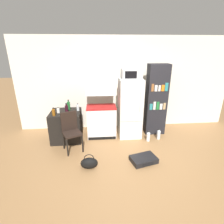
# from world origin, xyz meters

# --- Properties ---
(ground_plane) EXTENTS (24.00, 24.00, 0.00)m
(ground_plane) POSITION_xyz_m (0.00, 0.00, 0.00)
(ground_plane) COLOR olive
(wall_back) EXTENTS (6.40, 0.10, 2.70)m
(wall_back) POSITION_xyz_m (0.20, 2.00, 1.35)
(wall_back) COLOR silver
(wall_back) RESTS_ON ground_plane
(side_table) EXTENTS (0.78, 0.73, 0.79)m
(side_table) POSITION_xyz_m (-1.51, 1.23, 0.40)
(side_table) COLOR black
(side_table) RESTS_ON ground_plane
(kitchen_hutch) EXTENTS (0.80, 0.51, 1.81)m
(kitchen_hutch) POSITION_xyz_m (-0.56, 1.35, 0.83)
(kitchen_hutch) COLOR white
(kitchen_hutch) RESTS_ON ground_plane
(refrigerator) EXTENTS (0.61, 0.60, 1.62)m
(refrigerator) POSITION_xyz_m (0.22, 1.31, 0.81)
(refrigerator) COLOR silver
(refrigerator) RESTS_ON ground_plane
(microwave) EXTENTS (0.51, 0.39, 0.26)m
(microwave) POSITION_xyz_m (0.22, 1.31, 1.75)
(microwave) COLOR #B7B7BC
(microwave) RESTS_ON refrigerator
(bookshelf) EXTENTS (0.56, 0.34, 1.98)m
(bookshelf) POSITION_xyz_m (0.98, 1.43, 0.99)
(bookshelf) COLOR black
(bookshelf) RESTS_ON ground_plane
(bottle_green_tall) EXTENTS (0.08, 0.08, 0.28)m
(bottle_green_tall) POSITION_xyz_m (-1.43, 1.38, 0.91)
(bottle_green_tall) COLOR #1E6028
(bottle_green_tall) RESTS_ON side_table
(bottle_ketchup_red) EXTENTS (0.06, 0.06, 0.14)m
(bottle_ketchup_red) POSITION_xyz_m (-1.49, 1.49, 0.85)
(bottle_ketchup_red) COLOR #AD1914
(bottle_ketchup_red) RESTS_ON side_table
(bottle_wine_dark) EXTENTS (0.08, 0.08, 0.28)m
(bottle_wine_dark) POSITION_xyz_m (-1.44, 1.08, 0.91)
(bottle_wine_dark) COLOR black
(bottle_wine_dark) RESTS_ON side_table
(bottle_milk_white) EXTENTS (0.08, 0.08, 0.14)m
(bottle_milk_white) POSITION_xyz_m (-1.68, 1.18, 0.85)
(bottle_milk_white) COLOR white
(bottle_milk_white) RESTS_ON side_table
(bottle_clear_short) EXTENTS (0.07, 0.07, 0.20)m
(bottle_clear_short) POSITION_xyz_m (-1.19, 1.31, 0.88)
(bottle_clear_short) COLOR silver
(bottle_clear_short) RESTS_ON side_table
(bottle_amber_beer) EXTENTS (0.08, 0.08, 0.21)m
(bottle_amber_beer) POSITION_xyz_m (-1.75, 0.99, 0.88)
(bottle_amber_beer) COLOR brown
(bottle_amber_beer) RESTS_ON side_table
(chair) EXTENTS (0.53, 0.53, 0.95)m
(chair) POSITION_xyz_m (-1.32, 0.72, 0.56)
(chair) COLOR black
(chair) RESTS_ON ground_plane
(suitcase_large_flat) EXTENTS (0.63, 0.50, 0.11)m
(suitcase_large_flat) POSITION_xyz_m (0.32, 0.04, 0.06)
(suitcase_large_flat) COLOR black
(suitcase_large_flat) RESTS_ON ground_plane
(handbag) EXTENTS (0.36, 0.20, 0.33)m
(handbag) POSITION_xyz_m (-0.87, -0.08, 0.12)
(handbag) COLOR black
(handbag) RESTS_ON ground_plane
(water_bottle_front) EXTENTS (0.09, 0.09, 0.30)m
(water_bottle_front) POSITION_xyz_m (0.67, 0.93, 0.13)
(water_bottle_front) COLOR silver
(water_bottle_front) RESTS_ON ground_plane
(water_bottle_middle) EXTENTS (0.09, 0.09, 0.31)m
(water_bottle_middle) POSITION_xyz_m (0.99, 1.01, 0.13)
(water_bottle_middle) COLOR silver
(water_bottle_middle) RESTS_ON ground_plane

